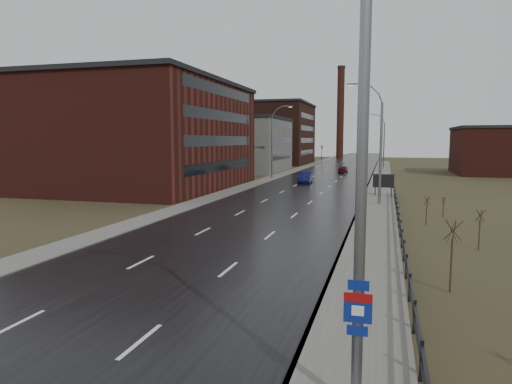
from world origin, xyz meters
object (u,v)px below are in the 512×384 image
Objects in this scene: billboard at (383,182)px; car_near at (305,178)px; car_far at (343,170)px; streetlight_main at (346,143)px.

billboard reaches higher than car_near.
billboard is 0.63× the size of car_far.
car_far is (3.26, 21.94, -0.13)m from car_near.
car_near is (-10.66, 13.00, -0.89)m from billboard.
billboard is 16.84m from car_near.
streetlight_main is 54.83m from car_near.
streetlight_main is 2.50× the size of car_near.
car_near is (-10.04, 53.65, -5.26)m from streetlight_main.
billboard is (0.63, 40.65, -4.38)m from streetlight_main.
billboard is at bearing 102.24° from car_far.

